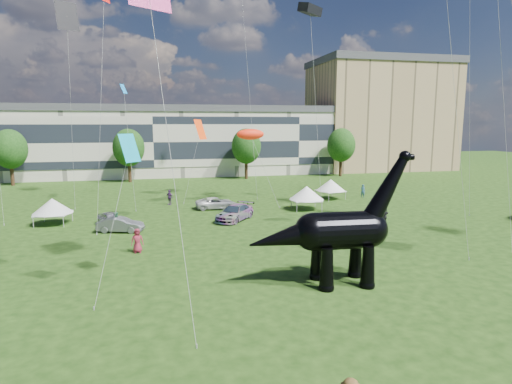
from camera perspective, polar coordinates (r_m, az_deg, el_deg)
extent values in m
plane|color=#16330C|center=(24.47, 4.96, -14.61)|extent=(220.00, 220.00, 0.00)
cube|color=beige|center=(83.41, -13.46, 6.29)|extent=(78.00, 11.00, 12.00)
cube|color=tan|center=(98.22, 16.11, 9.50)|extent=(28.00, 18.00, 22.00)
cylinder|color=#382314|center=(78.27, -29.74, 1.92)|extent=(0.56, 0.56, 3.20)
ellipsoid|color=#14380F|center=(77.91, -30.02, 5.36)|extent=(5.20, 5.20, 6.24)
cylinder|color=#382314|center=(74.95, -16.48, 2.49)|extent=(0.56, 0.56, 3.20)
ellipsoid|color=#14380F|center=(74.58, -16.65, 6.09)|extent=(5.20, 5.20, 6.24)
cylinder|color=#382314|center=(76.24, -1.30, 2.97)|extent=(0.56, 0.56, 3.20)
ellipsoid|color=#14380F|center=(75.87, -1.31, 6.52)|extent=(5.20, 5.20, 6.24)
cylinder|color=#382314|center=(81.68, 11.20, 3.21)|extent=(0.56, 0.56, 3.20)
ellipsoid|color=#14380F|center=(81.33, 11.31, 6.52)|extent=(5.20, 5.20, 6.24)
cone|color=black|center=(26.08, 9.43, -10.11)|extent=(0.94, 0.94, 2.59)
sphere|color=black|center=(26.48, 9.36, -12.44)|extent=(0.95, 0.95, 0.95)
cone|color=black|center=(27.78, 8.14, -8.86)|extent=(0.94, 0.94, 2.59)
sphere|color=black|center=(28.16, 8.08, -11.07)|extent=(0.95, 0.95, 0.95)
cone|color=black|center=(27.01, 14.70, -9.61)|extent=(0.94, 0.94, 2.59)
sphere|color=black|center=(27.40, 14.60, -11.87)|extent=(0.95, 0.95, 0.95)
cone|color=black|center=(28.66, 13.12, -8.45)|extent=(0.94, 0.94, 2.59)
sphere|color=black|center=(29.02, 13.04, -10.59)|extent=(0.95, 0.95, 0.95)
cylinder|color=black|center=(26.75, 11.33, -5.05)|extent=(3.73, 2.51, 2.33)
sphere|color=black|center=(26.16, 7.61, -5.27)|extent=(2.33, 2.33, 2.33)
sphere|color=black|center=(27.44, 14.88, -4.82)|extent=(2.24, 2.24, 2.24)
cone|color=black|center=(27.42, 17.09, 0.39)|extent=(3.31, 1.45, 4.57)
sphere|color=black|center=(27.69, 19.24, 4.50)|extent=(0.72, 0.72, 0.72)
cylinder|color=black|center=(27.82, 19.70, 4.40)|extent=(0.62, 0.41, 0.38)
cone|color=black|center=(25.77, 3.80, -6.09)|extent=(4.65, 2.04, 2.53)
imported|color=silver|center=(43.65, -18.76, -3.45)|extent=(3.24, 4.27, 1.36)
imported|color=slate|center=(41.04, -17.64, -4.18)|extent=(4.36, 2.42, 1.36)
imported|color=silver|center=(49.84, -5.32, -1.49)|extent=(4.82, 2.33, 1.32)
imported|color=#595960|center=(43.82, -2.83, -2.76)|extent=(5.11, 5.71, 1.59)
cube|color=white|center=(49.40, 6.74, -1.05)|extent=(3.36, 3.36, 0.12)
cone|color=white|center=(49.26, 6.75, -0.11)|extent=(4.25, 4.25, 1.54)
cylinder|color=#999999|center=(47.80, 5.46, -2.06)|extent=(0.06, 0.06, 1.13)
cylinder|color=#999999|center=(48.51, 8.79, -1.96)|extent=(0.06, 0.06, 1.13)
cylinder|color=#999999|center=(50.56, 4.75, -1.43)|extent=(0.06, 0.06, 1.13)
cylinder|color=#999999|center=(51.24, 7.90, -1.35)|extent=(0.06, 0.06, 1.13)
cube|color=white|center=(56.73, 9.91, 0.15)|extent=(3.67, 3.67, 0.12)
cone|color=white|center=(56.61, 9.93, 0.94)|extent=(4.65, 4.65, 1.48)
cylinder|color=#999999|center=(54.90, 9.67, -0.71)|extent=(0.06, 0.06, 1.08)
cylinder|color=#999999|center=(56.65, 11.85, -0.47)|extent=(0.06, 0.06, 1.08)
cylinder|color=#999999|center=(57.05, 7.95, -0.30)|extent=(0.06, 0.06, 1.08)
cylinder|color=#999999|center=(58.73, 10.10, -0.08)|extent=(0.06, 0.06, 1.08)
cube|color=silver|center=(46.40, -25.44, -2.62)|extent=(3.24, 3.24, 0.12)
cone|color=silver|center=(46.26, -25.51, -1.67)|extent=(4.11, 4.11, 1.47)
cylinder|color=#999999|center=(45.72, -27.58, -3.63)|extent=(0.06, 0.06, 1.08)
cylinder|color=#999999|center=(44.80, -24.29, -3.64)|extent=(0.06, 0.06, 1.08)
cylinder|color=#999999|center=(48.23, -26.42, -2.92)|extent=(0.06, 0.06, 1.08)
cylinder|color=#999999|center=(47.36, -23.29, -2.92)|extent=(0.06, 0.06, 1.08)
imported|color=#2D7246|center=(41.35, -18.14, -3.78)|extent=(1.12, 1.07, 1.82)
imported|color=olive|center=(38.70, 12.27, -4.44)|extent=(0.79, 1.21, 1.76)
imported|color=#32607E|center=(58.96, 14.05, 0.15)|extent=(0.76, 0.73, 1.75)
imported|color=black|center=(44.23, 16.76, -2.93)|extent=(1.67, 1.20, 1.74)
imported|color=#4F2B62|center=(53.08, -11.47, -0.68)|extent=(1.09, 1.09, 1.86)
imported|color=maroon|center=(34.19, -15.54, -6.27)|extent=(0.95, 0.64, 1.89)
cube|color=black|center=(49.56, 7.22, 22.98)|extent=(3.14, 2.95, 1.14)
plane|color=#0B92B3|center=(25.22, -16.50, 5.65)|extent=(1.49, 1.63, 1.59)
ellipsoid|color=#F92A10|center=(52.77, -0.75, 7.70)|extent=(3.59, 3.28, 1.32)
plane|color=#137BCE|center=(56.60, -17.25, 13.01)|extent=(1.02, 1.36, 1.17)
plane|color=black|center=(57.57, -23.90, 20.66)|extent=(3.46, 2.37, 3.35)
plane|color=#FF420D|center=(58.08, -7.44, 8.27)|extent=(2.26, 2.79, 2.64)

